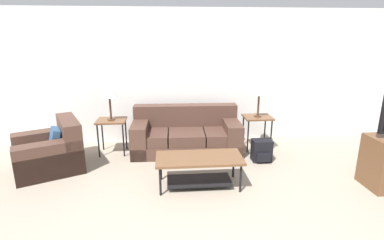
{
  "coord_description": "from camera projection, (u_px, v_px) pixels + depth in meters",
  "views": [
    {
      "loc": [
        -0.4,
        -1.5,
        2.11
      ],
      "look_at": [
        -0.01,
        3.05,
        0.8
      ],
      "focal_mm": 28.0,
      "sensor_mm": 36.0,
      "label": 1
    }
  ],
  "objects": [
    {
      "name": "wall_back",
      "position": [
        187.0,
        77.0,
        5.9
      ],
      "size": [
        9.19,
        0.06,
        2.6
      ],
      "color": "white",
      "rests_on": "ground_plane"
    },
    {
      "name": "couch",
      "position": [
        186.0,
        136.0,
        5.57
      ],
      "size": [
        1.98,
        0.95,
        0.82
      ],
      "color": "#4C3328",
      "rests_on": "ground_plane"
    },
    {
      "name": "armchair",
      "position": [
        51.0,
        152.0,
        4.81
      ],
      "size": [
        1.28,
        1.26,
        0.8
      ],
      "color": "#4C3328",
      "rests_on": "ground_plane"
    },
    {
      "name": "coffee_table",
      "position": [
        199.0,
        165.0,
        4.25
      ],
      "size": [
        1.22,
        0.58,
        0.45
      ],
      "color": "brown",
      "rests_on": "ground_plane"
    },
    {
      "name": "side_table_left",
      "position": [
        112.0,
        124.0,
        5.38
      ],
      "size": [
        0.52,
        0.44,
        0.64
      ],
      "color": "brown",
      "rests_on": "ground_plane"
    },
    {
      "name": "side_table_right",
      "position": [
        257.0,
        120.0,
        5.6
      ],
      "size": [
        0.52,
        0.44,
        0.64
      ],
      "color": "brown",
      "rests_on": "ground_plane"
    },
    {
      "name": "table_lamp_left",
      "position": [
        109.0,
        92.0,
        5.22
      ],
      "size": [
        0.27,
        0.27,
        0.63
      ],
      "color": "#472D1E",
      "rests_on": "side_table_left"
    },
    {
      "name": "table_lamp_right",
      "position": [
        259.0,
        90.0,
        5.44
      ],
      "size": [
        0.27,
        0.27,
        0.63
      ],
      "color": "#472D1E",
      "rests_on": "side_table_right"
    },
    {
      "name": "backpack",
      "position": [
        262.0,
        151.0,
        5.14
      ],
      "size": [
        0.32,
        0.31,
        0.38
      ],
      "color": "black",
      "rests_on": "ground_plane"
    }
  ]
}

